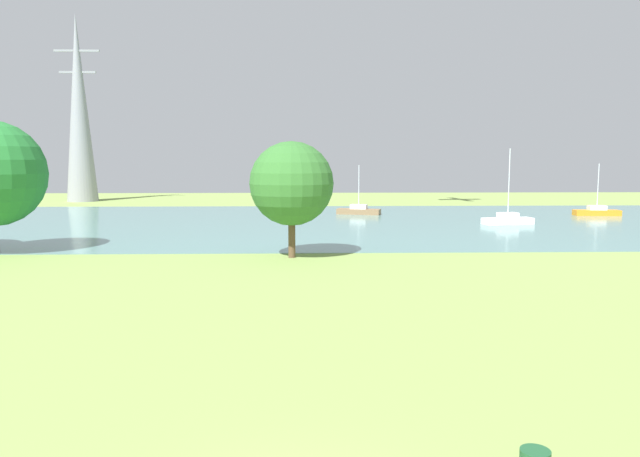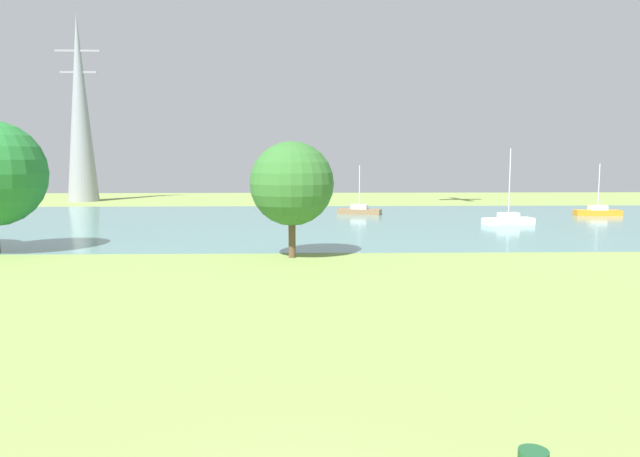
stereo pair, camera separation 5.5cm
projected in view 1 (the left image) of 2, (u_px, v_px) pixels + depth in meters
name	position (u px, v px, depth m)	size (l,w,h in m)	color
ground_plane	(298.00, 277.00, 31.84)	(160.00, 160.00, 0.00)	#7F994C
water_surface	(299.00, 222.00, 59.64)	(140.00, 40.00, 0.02)	slate
sailboat_white	(508.00, 219.00, 57.47)	(5.00, 2.37, 7.12)	white
sailboat_brown	(359.00, 210.00, 67.77)	(5.03, 2.92, 5.46)	brown
sailboat_orange	(597.00, 212.00, 66.31)	(4.91, 1.88, 5.65)	orange
tree_mid_shore	(292.00, 184.00, 37.63)	(5.23, 5.23, 7.25)	brown
electricity_pylon	(79.00, 108.00, 87.60)	(6.40, 4.40, 26.90)	gray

